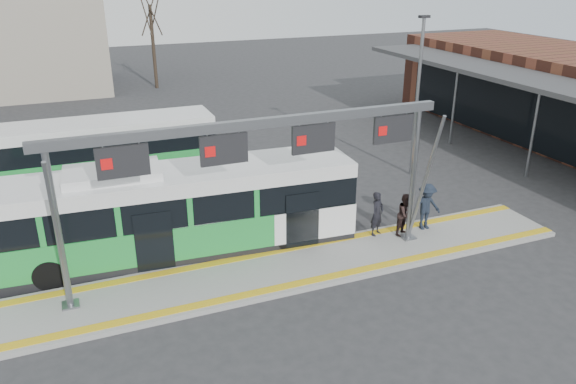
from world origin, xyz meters
The scene contains 14 objects.
ground centered at (0.00, 0.00, 0.00)m, with size 120.00×120.00×0.00m, color #2D2D30.
platform_main centered at (0.00, 0.00, 0.07)m, with size 22.00×3.00×0.15m, color gray.
platform_second centered at (-4.00, 8.00, 0.07)m, with size 20.00×3.00×0.15m, color gray.
tactile_main centered at (0.00, 0.00, 0.16)m, with size 22.00×2.65×0.02m.
tactile_second centered at (-4.00, 9.15, 0.16)m, with size 20.00×0.35×0.02m.
gantry centered at (-0.35, 0.25, 4.30)m, with size 13.00×1.68×5.20m.
hero_bus centered at (-2.61, 2.73, 1.58)m, with size 12.69×3.44×3.45m.
bg_bus_green centered at (-5.25, 11.17, 1.49)m, with size 12.05×2.62×3.01m.
passenger_a centered at (4.54, 1.02, 1.01)m, with size 0.63×0.41×1.72m, color black.
passenger_b centered at (5.54, 0.62, 0.97)m, with size 0.80×0.62×1.64m, color black.
passenger_c centered at (6.55, 0.75, 1.08)m, with size 1.20×0.69×1.86m, color #19202D.
tree_left centered at (-6.60, 31.43, 7.04)m, with size 1.40×1.40×9.28m.
tree_mid centered at (1.73, 32.42, 5.76)m, with size 1.40×1.40×7.60m.
lamp_east centered at (9.76, 6.49, 4.04)m, with size 0.50×0.25×7.60m.
Camera 1 is at (-5.85, -15.54, 9.75)m, focal length 35.00 mm.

